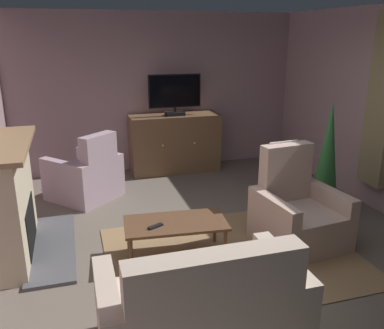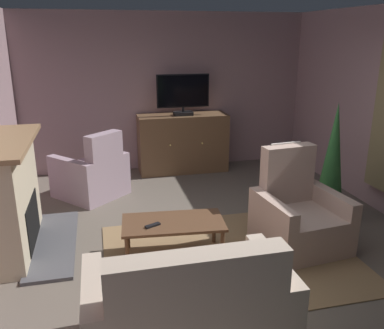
{
  "view_description": "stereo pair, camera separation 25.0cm",
  "coord_description": "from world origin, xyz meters",
  "px_view_note": "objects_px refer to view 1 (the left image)",
  "views": [
    {
      "loc": [
        -1.46,
        -3.84,
        2.34
      ],
      "look_at": [
        -0.2,
        0.41,
        0.92
      ],
      "focal_mm": 38.08,
      "sensor_mm": 36.0,
      "label": 1
    },
    {
      "loc": [
        -1.22,
        -3.9,
        2.34
      ],
      "look_at": [
        -0.2,
        0.41,
        0.92
      ],
      "focal_mm": 38.08,
      "sensor_mm": 36.0,
      "label": 2
    }
  ],
  "objects_px": {
    "tv_cabinet": "(175,144)",
    "armchair_near_window": "(297,214)",
    "television": "(175,94)",
    "tv_remote": "(156,226)",
    "fireplace": "(6,203)",
    "sofa_floral": "(203,312)",
    "potted_plant_leafy_by_curtain": "(328,156)",
    "armchair_by_fireplace": "(86,177)",
    "coffee_table": "(176,225)"
  },
  "relations": [
    {
      "from": "fireplace",
      "to": "armchair_near_window",
      "type": "bearing_deg",
      "value": -11.45
    },
    {
      "from": "coffee_table",
      "to": "armchair_near_window",
      "type": "bearing_deg",
      "value": -2.62
    },
    {
      "from": "armchair_by_fireplace",
      "to": "potted_plant_leafy_by_curtain",
      "type": "relative_size",
      "value": 0.78
    },
    {
      "from": "armchair_near_window",
      "to": "tv_cabinet",
      "type": "bearing_deg",
      "value": 103.53
    },
    {
      "from": "fireplace",
      "to": "television",
      "type": "relative_size",
      "value": 1.8
    },
    {
      "from": "sofa_floral",
      "to": "armchair_by_fireplace",
      "type": "relative_size",
      "value": 1.28
    },
    {
      "from": "television",
      "to": "potted_plant_leafy_by_curtain",
      "type": "distance_m",
      "value": 2.81
    },
    {
      "from": "fireplace",
      "to": "armchair_by_fireplace",
      "type": "xyz_separation_m",
      "value": [
        0.88,
        1.45,
        -0.29
      ]
    },
    {
      "from": "television",
      "to": "armchair_near_window",
      "type": "bearing_deg",
      "value": -76.23
    },
    {
      "from": "tv_cabinet",
      "to": "armchair_near_window",
      "type": "distance_m",
      "value": 3.06
    },
    {
      "from": "tv_cabinet",
      "to": "potted_plant_leafy_by_curtain",
      "type": "relative_size",
      "value": 1.0
    },
    {
      "from": "television",
      "to": "tv_remote",
      "type": "height_order",
      "value": "television"
    },
    {
      "from": "fireplace",
      "to": "sofa_floral",
      "type": "relative_size",
      "value": 1.05
    },
    {
      "from": "sofa_floral",
      "to": "armchair_near_window",
      "type": "distance_m",
      "value": 2.07
    },
    {
      "from": "coffee_table",
      "to": "tv_cabinet",
      "type": "bearing_deg",
      "value": 75.92
    },
    {
      "from": "coffee_table",
      "to": "potted_plant_leafy_by_curtain",
      "type": "distance_m",
      "value": 2.31
    },
    {
      "from": "television",
      "to": "armchair_by_fireplace",
      "type": "height_order",
      "value": "television"
    },
    {
      "from": "fireplace",
      "to": "armchair_by_fireplace",
      "type": "height_order",
      "value": "fireplace"
    },
    {
      "from": "tv_remote",
      "to": "fireplace",
      "type": "bearing_deg",
      "value": -48.21
    },
    {
      "from": "fireplace",
      "to": "tv_cabinet",
      "type": "xyz_separation_m",
      "value": [
        2.46,
        2.33,
        -0.13
      ]
    },
    {
      "from": "fireplace",
      "to": "tv_cabinet",
      "type": "relative_size",
      "value": 1.04
    },
    {
      "from": "tv_cabinet",
      "to": "armchair_near_window",
      "type": "xyz_separation_m",
      "value": [
        0.72,
        -2.97,
        -0.14
      ]
    },
    {
      "from": "television",
      "to": "armchair_near_window",
      "type": "distance_m",
      "value": 3.18
    },
    {
      "from": "fireplace",
      "to": "armchair_by_fireplace",
      "type": "relative_size",
      "value": 1.34
    },
    {
      "from": "tv_cabinet",
      "to": "potted_plant_leafy_by_curtain",
      "type": "distance_m",
      "value": 2.82
    },
    {
      "from": "sofa_floral",
      "to": "armchair_near_window",
      "type": "height_order",
      "value": "armchair_near_window"
    },
    {
      "from": "fireplace",
      "to": "sofa_floral",
      "type": "xyz_separation_m",
      "value": [
        1.59,
        -1.98,
        -0.28
      ]
    },
    {
      "from": "sofa_floral",
      "to": "potted_plant_leafy_by_curtain",
      "type": "height_order",
      "value": "potted_plant_leafy_by_curtain"
    },
    {
      "from": "armchair_near_window",
      "to": "coffee_table",
      "type": "bearing_deg",
      "value": 177.38
    },
    {
      "from": "armchair_near_window",
      "to": "armchair_by_fireplace",
      "type": "bearing_deg",
      "value": 137.6
    },
    {
      "from": "fireplace",
      "to": "television",
      "type": "bearing_deg",
      "value": 42.73
    },
    {
      "from": "armchair_by_fireplace",
      "to": "fireplace",
      "type": "bearing_deg",
      "value": -121.19
    },
    {
      "from": "tv_cabinet",
      "to": "tv_remote",
      "type": "xyz_separation_m",
      "value": [
        -0.96,
        -2.98,
        -0.05
      ]
    },
    {
      "from": "tv_cabinet",
      "to": "coffee_table",
      "type": "relative_size",
      "value": 1.36
    },
    {
      "from": "armchair_by_fireplace",
      "to": "potted_plant_leafy_by_curtain",
      "type": "distance_m",
      "value": 3.44
    },
    {
      "from": "tv_cabinet",
      "to": "television",
      "type": "distance_m",
      "value": 0.9
    },
    {
      "from": "tv_remote",
      "to": "potted_plant_leafy_by_curtain",
      "type": "bearing_deg",
      "value": 168.84
    },
    {
      "from": "coffee_table",
      "to": "armchair_near_window",
      "type": "distance_m",
      "value": 1.45
    },
    {
      "from": "coffee_table",
      "to": "armchair_by_fireplace",
      "type": "distance_m",
      "value": 2.21
    },
    {
      "from": "fireplace",
      "to": "television",
      "type": "height_order",
      "value": "television"
    },
    {
      "from": "television",
      "to": "armchair_by_fireplace",
      "type": "distance_m",
      "value": 2.08
    },
    {
      "from": "potted_plant_leafy_by_curtain",
      "to": "sofa_floral",
      "type": "bearing_deg",
      "value": -140.49
    },
    {
      "from": "television",
      "to": "armchair_by_fireplace",
      "type": "bearing_deg",
      "value": -152.59
    },
    {
      "from": "tv_cabinet",
      "to": "armchair_near_window",
      "type": "bearing_deg",
      "value": -76.47
    },
    {
      "from": "armchair_near_window",
      "to": "tv_remote",
      "type": "bearing_deg",
      "value": -179.92
    },
    {
      "from": "television",
      "to": "potted_plant_leafy_by_curtain",
      "type": "xyz_separation_m",
      "value": [
        1.47,
        -2.33,
        -0.57
      ]
    },
    {
      "from": "tv_cabinet",
      "to": "armchair_by_fireplace",
      "type": "relative_size",
      "value": 1.29
    },
    {
      "from": "television",
      "to": "tv_remote",
      "type": "bearing_deg",
      "value": -108.21
    },
    {
      "from": "sofa_floral",
      "to": "coffee_table",
      "type": "bearing_deg",
      "value": 84.29
    },
    {
      "from": "fireplace",
      "to": "tv_cabinet",
      "type": "bearing_deg",
      "value": 43.39
    }
  ]
}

